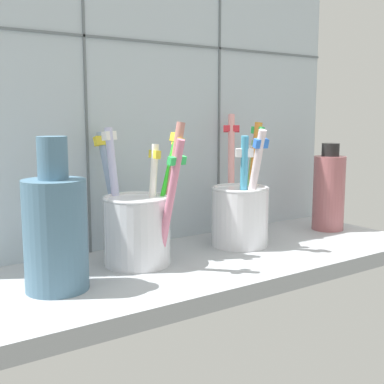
{
  "coord_description": "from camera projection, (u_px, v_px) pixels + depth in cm",
  "views": [
    {
      "loc": [
        -36.81,
        -50.68,
        20.08
      ],
      "look_at": [
        0.0,
        2.66,
        10.2
      ],
      "focal_mm": 47.65,
      "sensor_mm": 36.0,
      "label": 1
    }
  ],
  "objects": [
    {
      "name": "toothbrush_cup_right",
      "position": [
        241.0,
        210.0,
        0.71
      ],
      "size": [
        9.06,
        12.53,
        18.2
      ],
      "color": "white",
      "rests_on": "counter_slab"
    },
    {
      "name": "counter_slab",
      "position": [
        204.0,
        266.0,
        0.65
      ],
      "size": [
        64.0,
        22.0,
        2.0
      ],
      "primitive_type": "cube",
      "color": "#9EA3A8",
      "rests_on": "ground"
    },
    {
      "name": "tile_wall_back",
      "position": [
        154.0,
        97.0,
        0.71
      ],
      "size": [
        64.0,
        2.2,
        45.0
      ],
      "color": "#B2C1CC",
      "rests_on": "ground"
    },
    {
      "name": "soap_bottle",
      "position": [
        329.0,
        191.0,
        0.8
      ],
      "size": [
        4.93,
        4.93,
        13.66
      ],
      "color": "#A25B5E",
      "rests_on": "counter_slab"
    },
    {
      "name": "toothbrush_cup_left",
      "position": [
        138.0,
        224.0,
        0.62
      ],
      "size": [
        10.39,
        14.55,
        17.24
      ],
      "color": "white",
      "rests_on": "counter_slab"
    },
    {
      "name": "ceramic_vase",
      "position": [
        55.0,
        229.0,
        0.52
      ],
      "size": [
        6.52,
        6.52,
        15.94
      ],
      "color": "slate",
      "rests_on": "counter_slab"
    }
  ]
}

